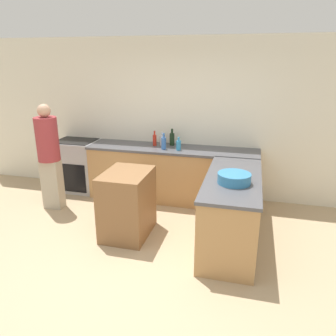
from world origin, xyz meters
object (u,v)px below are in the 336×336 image
Objects in this scene: mixing_bowl at (234,178)px; vinegar_bottle_clear at (162,140)px; dish_soap_bottle at (179,145)px; range_oven at (77,165)px; hot_sauce_bottle at (155,140)px; island_table at (127,204)px; wine_bottle_dark at (172,139)px; water_bottle_blue at (164,143)px; person_by_range at (49,154)px.

vinegar_bottle_clear reaches higher than mixing_bowl.
range_oven is at bearing 176.14° from dish_soap_bottle.
hot_sauce_bottle is at bearing -145.89° from vinegar_bottle_clear.
island_table is at bearing -93.48° from vinegar_bottle_clear.
wine_bottle_dark is 1.33× the size of dish_soap_bottle.
dish_soap_bottle is at bearing -22.03° from hot_sauce_bottle.
island_table is at bearing -110.02° from dish_soap_bottle.
wine_bottle_dark is (0.26, 1.49, 0.59)m from island_table.
island_table is 1.35m from water_bottle_blue.
dish_soap_bottle is at bearing -0.05° from water_bottle_blue.
water_bottle_blue is (1.70, -0.13, 0.56)m from range_oven.
hot_sauce_bottle is at bearing 31.23° from person_by_range.
wine_bottle_dark is at bearing 126.09° from mixing_bowl.
vinegar_bottle_clear is 1.86m from person_by_range.
dish_soap_bottle is 0.13× the size of person_by_range.
person_by_range is at bearing 168.54° from mixing_bowl.
wine_bottle_dark is (-1.15, 1.58, 0.05)m from mixing_bowl.
range_oven is 1.59m from hot_sauce_bottle.
wine_bottle_dark is at bearing 80.14° from island_table.
person_by_range reaches higher than dish_soap_bottle.
water_bottle_blue is 1.24× the size of dish_soap_bottle.
wine_bottle_dark is 2.02m from person_by_range.
person_by_range is at bearing -150.48° from wine_bottle_dark.
range_oven is 3.27× the size of wine_bottle_dark.
person_by_range is at bearing -159.93° from dish_soap_bottle.
mixing_bowl is 2.04m from vinegar_bottle_clear.
wine_bottle_dark is (1.77, 0.15, 0.57)m from range_oven.
range_oven is 1.86m from wine_bottle_dark.
range_oven is 1.79m from water_bottle_blue.
person_by_range is at bearing -148.56° from vinegar_bottle_clear.
mixing_bowl is 1.78m from water_bottle_blue.
hot_sauce_bottle is (-1.43, 1.48, 0.04)m from mixing_bowl.
wine_bottle_dark is 0.34m from dish_soap_bottle.
water_bottle_blue is at bearing -41.43° from hot_sauce_bottle.
mixing_bowl is at bearing -53.10° from dish_soap_bottle.
wine_bottle_dark is 1.26× the size of vinegar_bottle_clear.
mixing_bowl is 2.96m from person_by_range.
range_oven is 3.29m from mixing_bowl.
island_table is 0.54× the size of person_by_range.
water_bottle_blue is at bearing -103.70° from wine_bottle_dark.
mixing_bowl is 1.38× the size of wine_bottle_dark.
person_by_range is (0.01, -0.84, 0.45)m from range_oven.
range_oven is 0.55× the size of person_by_range.
island_table is 3.17× the size of wine_bottle_dark.
vinegar_bottle_clear is (-1.32, 1.55, 0.03)m from mixing_bowl.
water_bottle_blue is 0.28m from hot_sauce_bottle.
person_by_range is at bearing -148.77° from hot_sauce_bottle.
water_bottle_blue is at bearing 133.34° from mixing_bowl.
water_bottle_blue is (0.19, 1.21, 0.58)m from island_table.
vinegar_bottle_clear is at bearing 31.44° from person_by_range.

